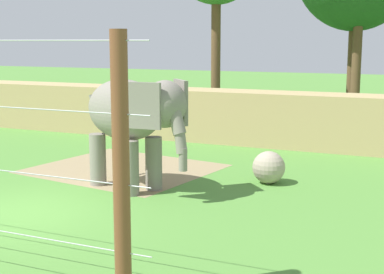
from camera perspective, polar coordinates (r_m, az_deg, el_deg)
ground_plane at (r=13.74m, az=-16.76°, el=-7.31°), size 120.00×120.00×0.00m
dirt_patch at (r=17.72m, az=-6.84°, el=-3.17°), size 5.79×5.30×0.01m
embankment_wall at (r=22.64m, az=1.27°, el=2.25°), size 36.00×1.80×2.00m
elephant at (r=14.93m, az=-6.08°, el=2.11°), size 3.78×2.48×2.97m
enrichment_ball at (r=15.87m, az=7.69°, el=-3.04°), size 0.90×0.90×0.90m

